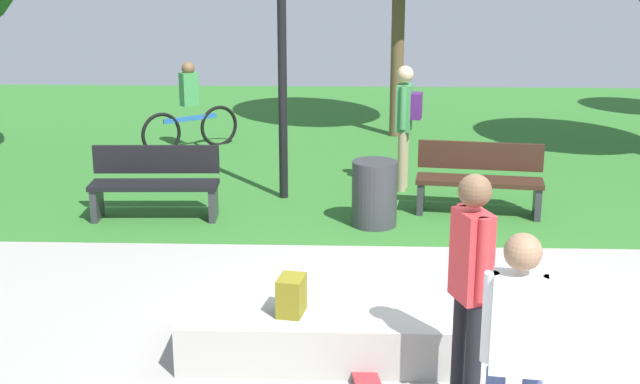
{
  "coord_description": "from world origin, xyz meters",
  "views": [
    {
      "loc": [
        -0.77,
        -6.98,
        3.31
      ],
      "look_at": [
        -1.04,
        0.48,
        1.16
      ],
      "focal_mm": 47.7,
      "sensor_mm": 36.0,
      "label": 1
    }
  ],
  "objects_px": {
    "park_bench_by_oak": "(479,177)",
    "trash_bin": "(374,194)",
    "backpack_on_ledge": "(291,295)",
    "skater_performing_trick": "(516,345)",
    "pedestrian_with_backpack": "(406,116)",
    "concrete_ledge": "(316,330)",
    "park_bench_near_path": "(155,181)",
    "lamp_post": "(282,19)",
    "cyclist_on_bicycle": "(190,112)",
    "skater_watching": "(471,274)"
  },
  "relations": [
    {
      "from": "skater_performing_trick",
      "to": "trash_bin",
      "type": "relative_size",
      "value": 2.1
    },
    {
      "from": "park_bench_by_oak",
      "to": "lamp_post",
      "type": "distance_m",
      "value": 3.28
    },
    {
      "from": "backpack_on_ledge",
      "to": "concrete_ledge",
      "type": "bearing_deg",
      "value": -43.97
    },
    {
      "from": "lamp_post",
      "to": "pedestrian_with_backpack",
      "type": "bearing_deg",
      "value": 15.72
    },
    {
      "from": "skater_performing_trick",
      "to": "concrete_ledge",
      "type": "bearing_deg",
      "value": 124.82
    },
    {
      "from": "skater_performing_trick",
      "to": "trash_bin",
      "type": "height_order",
      "value": "skater_performing_trick"
    },
    {
      "from": "skater_watching",
      "to": "trash_bin",
      "type": "relative_size",
      "value": 2.21
    },
    {
      "from": "park_bench_near_path",
      "to": "skater_performing_trick",
      "type": "bearing_deg",
      "value": -57.86
    },
    {
      "from": "park_bench_by_oak",
      "to": "trash_bin",
      "type": "height_order",
      "value": "park_bench_by_oak"
    },
    {
      "from": "park_bench_by_oak",
      "to": "trash_bin",
      "type": "xyz_separation_m",
      "value": [
        -1.36,
        -0.56,
        -0.07
      ]
    },
    {
      "from": "backpack_on_ledge",
      "to": "park_bench_near_path",
      "type": "bearing_deg",
      "value": 37.54
    },
    {
      "from": "concrete_ledge",
      "to": "skater_performing_trick",
      "type": "relative_size",
      "value": 1.3
    },
    {
      "from": "park_bench_near_path",
      "to": "park_bench_by_oak",
      "type": "xyz_separation_m",
      "value": [
        4.12,
        0.34,
        0.0
      ]
    },
    {
      "from": "skater_performing_trick",
      "to": "park_bench_by_oak",
      "type": "relative_size",
      "value": 1.04
    },
    {
      "from": "lamp_post",
      "to": "trash_bin",
      "type": "distance_m",
      "value": 2.63
    },
    {
      "from": "backpack_on_ledge",
      "to": "park_bench_by_oak",
      "type": "height_order",
      "value": "park_bench_by_oak"
    },
    {
      "from": "lamp_post",
      "to": "trash_bin",
      "type": "xyz_separation_m",
      "value": [
        1.21,
        -1.18,
        -2.02
      ]
    },
    {
      "from": "park_bench_by_oak",
      "to": "trash_bin",
      "type": "relative_size",
      "value": 2.02
    },
    {
      "from": "skater_watching",
      "to": "park_bench_near_path",
      "type": "distance_m",
      "value": 5.67
    },
    {
      "from": "park_bench_near_path",
      "to": "lamp_post",
      "type": "distance_m",
      "value": 2.67
    },
    {
      "from": "trash_bin",
      "to": "pedestrian_with_backpack",
      "type": "relative_size",
      "value": 0.46
    },
    {
      "from": "park_bench_by_oak",
      "to": "cyclist_on_bicycle",
      "type": "height_order",
      "value": "cyclist_on_bicycle"
    },
    {
      "from": "park_bench_by_oak",
      "to": "park_bench_near_path",
      "type": "bearing_deg",
      "value": -175.29
    },
    {
      "from": "skater_performing_trick",
      "to": "cyclist_on_bicycle",
      "type": "distance_m",
      "value": 10.11
    },
    {
      "from": "concrete_ledge",
      "to": "skater_watching",
      "type": "height_order",
      "value": "skater_watching"
    },
    {
      "from": "backpack_on_ledge",
      "to": "park_bench_by_oak",
      "type": "bearing_deg",
      "value": -17.08
    },
    {
      "from": "backpack_on_ledge",
      "to": "park_bench_by_oak",
      "type": "xyz_separation_m",
      "value": [
        2.13,
        4.16,
        -0.1
      ]
    },
    {
      "from": "skater_performing_trick",
      "to": "pedestrian_with_backpack",
      "type": "bearing_deg",
      "value": 92.05
    },
    {
      "from": "park_bench_near_path",
      "to": "pedestrian_with_backpack",
      "type": "height_order",
      "value": "pedestrian_with_backpack"
    },
    {
      "from": "concrete_ledge",
      "to": "cyclist_on_bicycle",
      "type": "distance_m",
      "value": 7.93
    },
    {
      "from": "skater_performing_trick",
      "to": "cyclist_on_bicycle",
      "type": "bearing_deg",
      "value": 111.72
    },
    {
      "from": "backpack_on_ledge",
      "to": "trash_bin",
      "type": "height_order",
      "value": "trash_bin"
    },
    {
      "from": "backpack_on_ledge",
      "to": "skater_watching",
      "type": "distance_m",
      "value": 1.6
    },
    {
      "from": "lamp_post",
      "to": "skater_performing_trick",
      "type": "bearing_deg",
      "value": -73.49
    },
    {
      "from": "skater_performing_trick",
      "to": "lamp_post",
      "type": "xyz_separation_m",
      "value": [
        -1.93,
        6.5,
        1.42
      ]
    },
    {
      "from": "park_bench_by_oak",
      "to": "concrete_ledge",
      "type": "bearing_deg",
      "value": -115.71
    },
    {
      "from": "concrete_ledge",
      "to": "park_bench_by_oak",
      "type": "xyz_separation_m",
      "value": [
        1.94,
        4.02,
        0.27
      ]
    },
    {
      "from": "backpack_on_ledge",
      "to": "lamp_post",
      "type": "distance_m",
      "value": 5.15
    },
    {
      "from": "lamp_post",
      "to": "cyclist_on_bicycle",
      "type": "distance_m",
      "value": 3.85
    },
    {
      "from": "skater_watching",
      "to": "park_bench_near_path",
      "type": "relative_size",
      "value": 1.12
    },
    {
      "from": "lamp_post",
      "to": "skater_watching",
      "type": "bearing_deg",
      "value": -72.11
    },
    {
      "from": "skater_performing_trick",
      "to": "trash_bin",
      "type": "distance_m",
      "value": 5.4
    },
    {
      "from": "backpack_on_ledge",
      "to": "skater_watching",
      "type": "xyz_separation_m",
      "value": [
        1.34,
        -0.72,
        0.49
      ]
    },
    {
      "from": "backpack_on_ledge",
      "to": "trash_bin",
      "type": "xyz_separation_m",
      "value": [
        0.77,
        3.61,
        -0.17
      ]
    },
    {
      "from": "skater_performing_trick",
      "to": "skater_watching",
      "type": "xyz_separation_m",
      "value": [
        -0.15,
        0.99,
        0.07
      ]
    },
    {
      "from": "park_bench_near_path",
      "to": "pedestrian_with_backpack",
      "type": "relative_size",
      "value": 0.92
    },
    {
      "from": "skater_watching",
      "to": "cyclist_on_bicycle",
      "type": "bearing_deg",
      "value": 113.15
    },
    {
      "from": "concrete_ledge",
      "to": "pedestrian_with_backpack",
      "type": "xyz_separation_m",
      "value": [
        1.04,
        5.12,
        0.85
      ]
    },
    {
      "from": "skater_watching",
      "to": "trash_bin",
      "type": "bearing_deg",
      "value": 97.45
    },
    {
      "from": "concrete_ledge",
      "to": "park_bench_near_path",
      "type": "relative_size",
      "value": 1.38
    }
  ]
}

